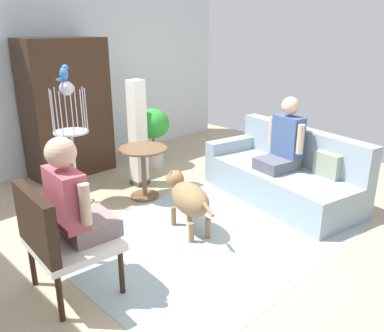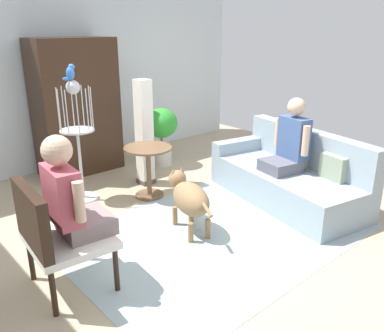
# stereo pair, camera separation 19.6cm
# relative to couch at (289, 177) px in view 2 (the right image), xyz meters

# --- Properties ---
(ground_plane) EXTENTS (6.94, 6.94, 0.00)m
(ground_plane) POSITION_rel_couch_xyz_m (-1.24, 0.10, -0.29)
(ground_plane) COLOR tan
(back_wall) EXTENTS (6.19, 0.12, 2.87)m
(back_wall) POSITION_rel_couch_xyz_m (-1.24, 3.05, 1.15)
(back_wall) COLOR silver
(back_wall) RESTS_ON ground
(area_rug) EXTENTS (2.93, 2.16, 0.01)m
(area_rug) POSITION_rel_couch_xyz_m (-1.30, -0.03, -0.29)
(area_rug) COLOR #9EB2B7
(area_rug) RESTS_ON ground
(couch) EXTENTS (1.24, 2.11, 0.84)m
(couch) POSITION_rel_couch_xyz_m (0.00, 0.00, 0.00)
(couch) COLOR #8EA0AD
(couch) RESTS_ON ground
(armchair) EXTENTS (0.66, 0.71, 0.92)m
(armchair) POSITION_rel_couch_xyz_m (-2.89, 0.15, 0.25)
(armchair) COLOR black
(armchair) RESTS_ON ground
(person_on_couch) EXTENTS (0.54, 0.52, 0.85)m
(person_on_couch) POSITION_rel_couch_xyz_m (-0.06, -0.01, 0.44)
(person_on_couch) COLOR #575763
(person_on_armchair) EXTENTS (0.49, 0.57, 0.83)m
(person_on_armchair) POSITION_rel_couch_xyz_m (-2.73, 0.13, 0.49)
(person_on_armchair) COLOR gray
(round_end_table) EXTENTS (0.59, 0.59, 0.64)m
(round_end_table) POSITION_rel_couch_xyz_m (-1.22, 1.20, 0.13)
(round_end_table) COLOR brown
(round_end_table) RESTS_ON ground
(dog) EXTENTS (0.47, 0.88, 0.59)m
(dog) POSITION_rel_couch_xyz_m (-1.43, 0.21, 0.08)
(dog) COLOR olive
(dog) RESTS_ON ground
(bird_cage_stand) EXTENTS (0.40, 0.40, 1.45)m
(bird_cage_stand) POSITION_rel_couch_xyz_m (-1.89, 1.67, 0.46)
(bird_cage_stand) COLOR silver
(bird_cage_stand) RESTS_ON ground
(parrot) EXTENTS (0.17, 0.10, 0.18)m
(parrot) POSITION_rel_couch_xyz_m (-1.90, 1.67, 1.25)
(parrot) COLOR blue
(parrot) RESTS_ON bird_cage_stand
(potted_plant) EXTENTS (0.49, 0.49, 0.88)m
(potted_plant) POSITION_rel_couch_xyz_m (-0.36, 2.05, 0.27)
(potted_plant) COLOR beige
(potted_plant) RESTS_ON ground
(column_lamp) EXTENTS (0.20, 0.20, 1.39)m
(column_lamp) POSITION_rel_couch_xyz_m (-0.99, 1.59, 0.40)
(column_lamp) COLOR #4C4742
(column_lamp) RESTS_ON ground
(armoire_cabinet) EXTENTS (1.12, 0.56, 1.88)m
(armoire_cabinet) POSITION_rel_couch_xyz_m (-1.40, 2.64, 0.65)
(armoire_cabinet) COLOR #382316
(armoire_cabinet) RESTS_ON ground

